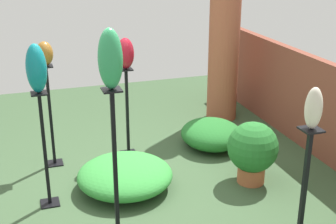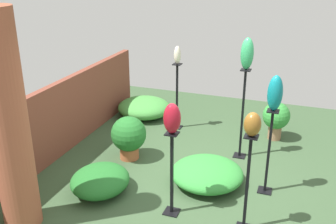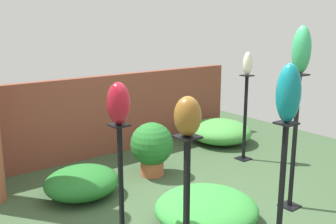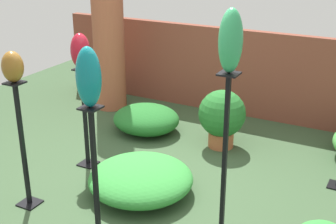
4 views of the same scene
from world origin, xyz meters
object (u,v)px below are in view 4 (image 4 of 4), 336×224
(pedestal_bronze, at_px, (23,151))
(art_vase_teal, at_px, (89,77))
(brick_pillar, at_px, (108,19))
(pedestal_ruby, at_px, (85,122))
(potted_plant_walkway_edge, at_px, (222,116))
(pedestal_jade, at_px, (224,166))
(art_vase_ruby, at_px, (80,51))
(art_vase_bronze, at_px, (13,67))
(art_vase_jade, at_px, (231,41))
(pedestal_teal, at_px, (95,182))

(pedestal_bronze, bearing_deg, art_vase_teal, -8.49)
(brick_pillar, distance_m, art_vase_teal, 3.36)
(brick_pillar, bearing_deg, pedestal_ruby, -63.90)
(brick_pillar, xyz_separation_m, potted_plant_walkway_edge, (2.04, -0.54, -0.94))
(pedestal_jade, bearing_deg, art_vase_ruby, 163.59)
(pedestal_ruby, bearing_deg, art_vase_bronze, -90.31)
(pedestal_jade, bearing_deg, art_vase_jade, 180.00)
(pedestal_bronze, relative_size, art_vase_bronze, 4.48)
(potted_plant_walkway_edge, bearing_deg, brick_pillar, 165.20)
(brick_pillar, xyz_separation_m, art_vase_jade, (2.75, -2.29, 0.43))
(brick_pillar, xyz_separation_m, art_vase_ruby, (0.85, -1.73, 0.00))
(brick_pillar, height_order, pedestal_teal, brick_pillar)
(pedestal_ruby, relative_size, art_vase_teal, 2.38)
(brick_pillar, bearing_deg, potted_plant_walkway_edge, -14.80)
(brick_pillar, height_order, potted_plant_walkway_edge, brick_pillar)
(art_vase_teal, height_order, art_vase_jade, art_vase_jade)
(pedestal_teal, xyz_separation_m, art_vase_teal, (-0.00, 0.00, 0.93))
(brick_pillar, distance_m, pedestal_teal, 3.45)
(pedestal_bronze, height_order, art_vase_teal, art_vase_teal)
(pedestal_bronze, relative_size, pedestal_jade, 0.84)
(brick_pillar, bearing_deg, art_vase_teal, -57.61)
(brick_pillar, relative_size, art_vase_teal, 5.53)
(pedestal_teal, distance_m, pedestal_ruby, 1.46)
(pedestal_ruby, bearing_deg, art_vase_jade, -16.41)
(pedestal_ruby, xyz_separation_m, pedestal_jade, (1.90, -0.56, 0.18))
(brick_pillar, bearing_deg, art_vase_ruby, -63.90)
(pedestal_jade, height_order, art_vase_ruby, art_vase_ruby)
(pedestal_ruby, height_order, potted_plant_walkway_edge, pedestal_ruby)
(art_vase_ruby, bearing_deg, pedestal_ruby, 90.00)
(pedestal_jade, bearing_deg, pedestal_teal, -150.06)
(art_vase_ruby, bearing_deg, brick_pillar, 116.10)
(potted_plant_walkway_edge, bearing_deg, pedestal_ruby, -135.17)
(art_vase_jade, height_order, potted_plant_walkway_edge, art_vase_jade)
(art_vase_teal, bearing_deg, art_vase_ruby, 130.69)
(brick_pillar, relative_size, art_vase_ruby, 6.99)
(pedestal_ruby, distance_m, art_vase_jade, 2.35)
(brick_pillar, distance_m, pedestal_jade, 3.64)
(pedestal_teal, distance_m, art_vase_ruby, 1.66)
(pedestal_bronze, distance_m, potted_plant_walkway_edge, 2.47)
(pedestal_jade, height_order, art_vase_jade, art_vase_jade)
(pedestal_teal, xyz_separation_m, art_vase_bronze, (-0.96, 0.14, 0.85))
(art_vase_jade, bearing_deg, pedestal_ruby, 163.59)
(art_vase_bronze, distance_m, art_vase_ruby, 0.97)
(art_vase_jade, bearing_deg, pedestal_bronze, -168.03)
(art_vase_ruby, bearing_deg, potted_plant_walkway_edge, 44.83)
(brick_pillar, bearing_deg, art_vase_jade, -39.77)
(pedestal_ruby, distance_m, pedestal_jade, 1.99)
(pedestal_jade, distance_m, art_vase_bronze, 2.08)
(brick_pillar, xyz_separation_m, pedestal_ruby, (0.85, -1.73, -0.83))
(pedestal_teal, relative_size, pedestal_jade, 0.82)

